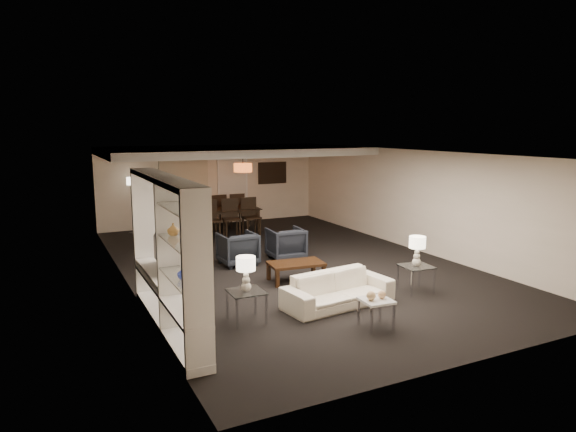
{
  "coord_description": "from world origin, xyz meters",
  "views": [
    {
      "loc": [
        -4.96,
        -10.08,
        3.05
      ],
      "look_at": [
        0.0,
        0.0,
        1.1
      ],
      "focal_mm": 32.0,
      "sensor_mm": 36.0,
      "label": 1
    }
  ],
  "objects_px": {
    "pendant_light": "(243,168)",
    "chair_nr": "(251,217)",
    "armchair_right": "(286,243)",
    "chair_nl": "(211,220)",
    "table_lamp_right": "(417,251)",
    "television": "(158,251)",
    "chair_fl": "(198,213)",
    "side_table_right": "(416,279)",
    "side_table_left": "(246,306)",
    "vase_amber": "(173,229)",
    "dining_table": "(224,220)",
    "chair_fr": "(235,210)",
    "sofa": "(338,289)",
    "marble_table": "(376,313)",
    "armchair_left": "(238,249)",
    "table_lamp_left": "(246,274)",
    "chair_nm": "(231,218)",
    "chair_fm": "(217,211)",
    "floor_speaker": "(193,278)",
    "coffee_table": "(296,272)",
    "vase_blue": "(184,273)",
    "floor_lamp": "(132,206)"
  },
  "relations": [
    {
      "from": "side_table_left",
      "to": "vase_blue",
      "type": "xyz_separation_m",
      "value": [
        -1.18,
        -0.75,
        0.9
      ]
    },
    {
      "from": "table_lamp_right",
      "to": "television",
      "type": "relative_size",
      "value": 0.51
    },
    {
      "from": "marble_table",
      "to": "chair_nl",
      "type": "distance_m",
      "value": 7.29
    },
    {
      "from": "chair_fl",
      "to": "table_lamp_right",
      "type": "bearing_deg",
      "value": 97.94
    },
    {
      "from": "floor_speaker",
      "to": "chair_nl",
      "type": "height_order",
      "value": "floor_speaker"
    },
    {
      "from": "chair_nm",
      "to": "chair_fm",
      "type": "bearing_deg",
      "value": 97.64
    },
    {
      "from": "chair_nm",
      "to": "chair_nr",
      "type": "distance_m",
      "value": 0.6
    },
    {
      "from": "floor_speaker",
      "to": "chair_fr",
      "type": "height_order",
      "value": "floor_speaker"
    },
    {
      "from": "armchair_right",
      "to": "vase_amber",
      "type": "bearing_deg",
      "value": 49.36
    },
    {
      "from": "side_table_right",
      "to": "armchair_right",
      "type": "bearing_deg",
      "value": 108.43
    },
    {
      "from": "sofa",
      "to": "table_lamp_left",
      "type": "distance_m",
      "value": 1.77
    },
    {
      "from": "chair_nm",
      "to": "television",
      "type": "bearing_deg",
      "value": -113.53
    },
    {
      "from": "chair_nl",
      "to": "chair_fr",
      "type": "bearing_deg",
      "value": 50.12
    },
    {
      "from": "side_table_right",
      "to": "vase_blue",
      "type": "xyz_separation_m",
      "value": [
        -4.58,
        -0.75,
        0.9
      ]
    },
    {
      "from": "pendant_light",
      "to": "marble_table",
      "type": "height_order",
      "value": "pendant_light"
    },
    {
      "from": "pendant_light",
      "to": "chair_nr",
      "type": "distance_m",
      "value": 1.41
    },
    {
      "from": "coffee_table",
      "to": "chair_nr",
      "type": "bearing_deg",
      "value": 78.84
    },
    {
      "from": "table_lamp_left",
      "to": "television",
      "type": "relative_size",
      "value": 0.51
    },
    {
      "from": "table_lamp_left",
      "to": "table_lamp_right",
      "type": "relative_size",
      "value": 1.0
    },
    {
      "from": "marble_table",
      "to": "chair_fl",
      "type": "relative_size",
      "value": 0.43
    },
    {
      "from": "armchair_left",
      "to": "chair_fl",
      "type": "height_order",
      "value": "chair_fl"
    },
    {
      "from": "floor_speaker",
      "to": "chair_nm",
      "type": "xyz_separation_m",
      "value": [
        2.64,
        5.38,
        -0.06
      ]
    },
    {
      "from": "coffee_table",
      "to": "floor_speaker",
      "type": "height_order",
      "value": "floor_speaker"
    },
    {
      "from": "coffee_table",
      "to": "vase_amber",
      "type": "bearing_deg",
      "value": -147.09
    },
    {
      "from": "table_lamp_right",
      "to": "chair_nm",
      "type": "height_order",
      "value": "table_lamp_right"
    },
    {
      "from": "armchair_right",
      "to": "side_table_left",
      "type": "distance_m",
      "value": 4.02
    },
    {
      "from": "sofa",
      "to": "vase_amber",
      "type": "xyz_separation_m",
      "value": [
        -2.88,
        -0.26,
        1.36
      ]
    },
    {
      "from": "marble_table",
      "to": "pendant_light",
      "type": "bearing_deg",
      "value": 84.38
    },
    {
      "from": "armchair_right",
      "to": "vase_blue",
      "type": "height_order",
      "value": "vase_blue"
    },
    {
      "from": "television",
      "to": "dining_table",
      "type": "bearing_deg",
      "value": -28.27
    },
    {
      "from": "pendant_light",
      "to": "armchair_left",
      "type": "xyz_separation_m",
      "value": [
        -1.33,
        -3.04,
        -1.55
      ]
    },
    {
      "from": "armchair_left",
      "to": "vase_amber",
      "type": "distance_m",
      "value": 4.42
    },
    {
      "from": "vase_amber",
      "to": "vase_blue",
      "type": "bearing_deg",
      "value": -90.0
    },
    {
      "from": "table_lamp_left",
      "to": "floor_lamp",
      "type": "xyz_separation_m",
      "value": [
        -0.41,
        7.89,
        0.03
      ]
    },
    {
      "from": "sofa",
      "to": "table_lamp_right",
      "type": "distance_m",
      "value": 1.77
    },
    {
      "from": "table_lamp_right",
      "to": "chair_fr",
      "type": "xyz_separation_m",
      "value": [
        -0.8,
        7.48,
        -0.25
      ]
    },
    {
      "from": "table_lamp_left",
      "to": "chair_fl",
      "type": "xyz_separation_m",
      "value": [
        1.4,
        7.48,
        -0.25
      ]
    },
    {
      "from": "side_table_right",
      "to": "floor_speaker",
      "type": "xyz_separation_m",
      "value": [
        -4.03,
        0.8,
        0.34
      ]
    },
    {
      "from": "table_lamp_right",
      "to": "dining_table",
      "type": "height_order",
      "value": "table_lamp_right"
    },
    {
      "from": "armchair_left",
      "to": "table_lamp_left",
      "type": "height_order",
      "value": "table_lamp_left"
    },
    {
      "from": "sofa",
      "to": "side_table_right",
      "type": "height_order",
      "value": "sofa"
    },
    {
      "from": "side_table_right",
      "to": "side_table_left",
      "type": "bearing_deg",
      "value": 180.0
    },
    {
      "from": "table_lamp_left",
      "to": "floor_lamp",
      "type": "bearing_deg",
      "value": 93.01
    },
    {
      "from": "armchair_right",
      "to": "chair_nl",
      "type": "bearing_deg",
      "value": -69.06
    },
    {
      "from": "sofa",
      "to": "coffee_table",
      "type": "bearing_deg",
      "value": 83.24
    },
    {
      "from": "television",
      "to": "chair_fr",
      "type": "relative_size",
      "value": 1.03
    },
    {
      "from": "armchair_right",
      "to": "side_table_right",
      "type": "relative_size",
      "value": 1.49
    },
    {
      "from": "table_lamp_right",
      "to": "vase_blue",
      "type": "distance_m",
      "value": 4.65
    },
    {
      "from": "marble_table",
      "to": "chair_fl",
      "type": "distance_m",
      "value": 8.59
    },
    {
      "from": "vase_amber",
      "to": "dining_table",
      "type": "xyz_separation_m",
      "value": [
        3.18,
        7.09,
        -1.29
      ]
    }
  ]
}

